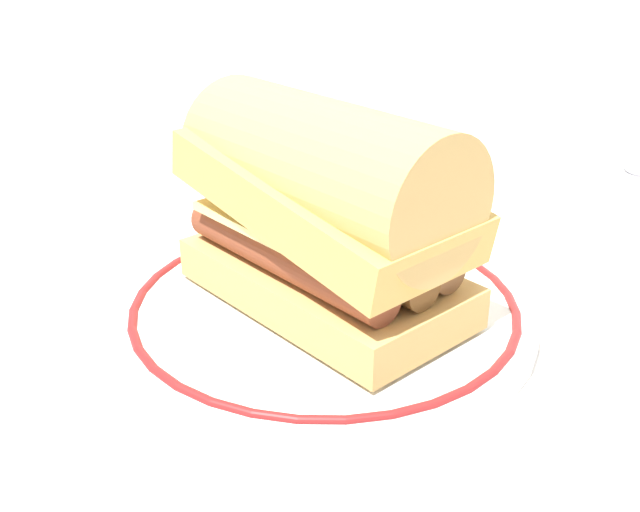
% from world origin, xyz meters
% --- Properties ---
extents(ground_plane, '(1.50, 1.50, 0.00)m').
position_xyz_m(ground_plane, '(0.00, 0.00, 0.00)').
color(ground_plane, silver).
extents(plate, '(0.27, 0.27, 0.01)m').
position_xyz_m(plate, '(-0.00, -0.01, 0.01)').
color(plate, white).
rests_on(plate, ground_plane).
extents(sausage_sandwich, '(0.21, 0.15, 0.13)m').
position_xyz_m(sausage_sandwich, '(-0.00, -0.01, 0.08)').
color(sausage_sandwich, tan).
rests_on(sausage_sandwich, plate).
extents(salt_shaker, '(0.04, 0.04, 0.08)m').
position_xyz_m(salt_shaker, '(0.15, 0.23, 0.04)').
color(salt_shaker, white).
rests_on(salt_shaker, ground_plane).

